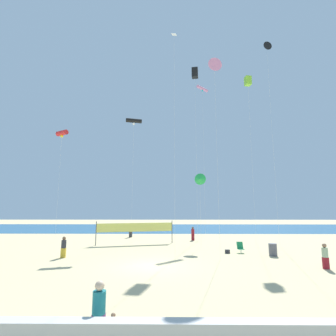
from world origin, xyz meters
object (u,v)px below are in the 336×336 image
beachgoer_charcoal_shirt (64,246)px  kite_black_delta (267,47)px  beachgoer_sage_shirt (325,255)px  kite_black_tube (134,121)px  trash_barrel (273,250)px  kite_lime_box (248,81)px  volleyball_net (135,228)px  beachgoer_maroon_shirt (193,233)px  beach_handbag (227,251)px  folding_beach_chair (240,247)px  toddler_figure (113,327)px  kite_green_delta (200,179)px  kite_black_box (195,73)px  kite_red_tube (62,133)px  kite_pink_delta (214,66)px  kite_pink_tube (202,89)px  kite_white_diamond (174,46)px  beachgoer_white_shirt (131,230)px  mother_figure (99,309)px

beachgoer_charcoal_shirt → kite_black_delta: bearing=-38.5°
beachgoer_sage_shirt → kite_black_tube: (-14.13, 11.09, 12.87)m
trash_barrel → kite_lime_box: bearing=81.7°
beachgoer_sage_shirt → volleyball_net: volleyball_net is taller
beachgoer_maroon_shirt → beach_handbag: (2.21, -8.22, -0.68)m
folding_beach_chair → toddler_figure: bearing=-146.6°
beachgoer_sage_shirt → kite_green_delta: bearing=-50.8°
beachgoer_maroon_shirt → folding_beach_chair: (3.39, -7.93, -0.37)m
trash_barrel → kite_black_box: kite_black_box is taller
kite_red_tube → kite_pink_delta: size_ratio=0.85×
trash_barrel → volleyball_net: volleyball_net is taller
kite_green_delta → kite_lime_box: size_ratio=0.38×
beachgoer_sage_shirt → kite_black_box: kite_black_box is taller
kite_lime_box → folding_beach_chair: bearing=-119.3°
kite_pink_tube → kite_white_diamond: 17.86m
kite_red_tube → kite_black_delta: (25.18, -6.20, 8.00)m
trash_barrel → kite_green_delta: kite_green_delta is taller
beachgoer_maroon_shirt → beachgoer_white_shirt: beachgoer_white_shirt is taller
beachgoer_sage_shirt → toddler_figure: bearing=40.1°
beachgoer_maroon_shirt → kite_white_diamond: 19.95m
kite_white_diamond → kite_black_delta: kite_black_delta is taller
folding_beach_chair → kite_green_delta: (-2.95, 3.54, 6.28)m
beachgoer_maroon_shirt → folding_beach_chair: 8.63m
kite_black_delta → kite_green_delta: bearing=179.0°
folding_beach_chair → kite_green_delta: size_ratio=0.12×
beachgoer_maroon_shirt → kite_green_delta: (0.44, -4.38, 5.91)m
beachgoer_maroon_shirt → beach_handbag: size_ratio=4.01×
folding_beach_chair → kite_pink_tube: 25.54m
kite_pink_delta → kite_lime_box: (5.58, 8.71, 3.14)m
kite_pink_tube → kite_white_diamond: bearing=-105.2°
kite_green_delta → kite_red_tube: kite_red_tube is taller
mother_figure → beach_handbag: bearing=65.2°
volleyball_net → kite_pink_tube: 23.76m
toddler_figure → kite_red_tube: 30.25m
kite_green_delta → kite_red_tube: (-17.44, 6.07, 6.78)m
toddler_figure → beachgoer_sage_shirt: size_ratio=0.52×
volleyball_net → kite_white_diamond: (4.09, -7.62, 15.91)m
beachgoer_maroon_shirt → beachgoer_white_shirt: 8.36m
kite_white_diamond → kite_lime_box: (8.96, 8.65, 1.24)m
mother_figure → kite_black_tube: bearing=97.3°
kite_black_box → kite_black_delta: bearing=-24.3°
kite_green_delta → trash_barrel: bearing=-43.3°
kite_black_tube → beachgoer_white_shirt: bearing=99.7°
volleyball_net → kite_red_tube: bearing=156.0°
kite_green_delta → kite_black_delta: (7.74, -0.13, 14.78)m
beachgoer_sage_shirt → kite_black_delta: size_ratio=0.07×
mother_figure → beachgoer_sage_shirt: 14.90m
volleyball_net → kite_green_delta: kite_green_delta is taller
folding_beach_chair → kite_white_diamond: size_ratio=0.05×
kite_white_diamond → kite_lime_box: size_ratio=0.97×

